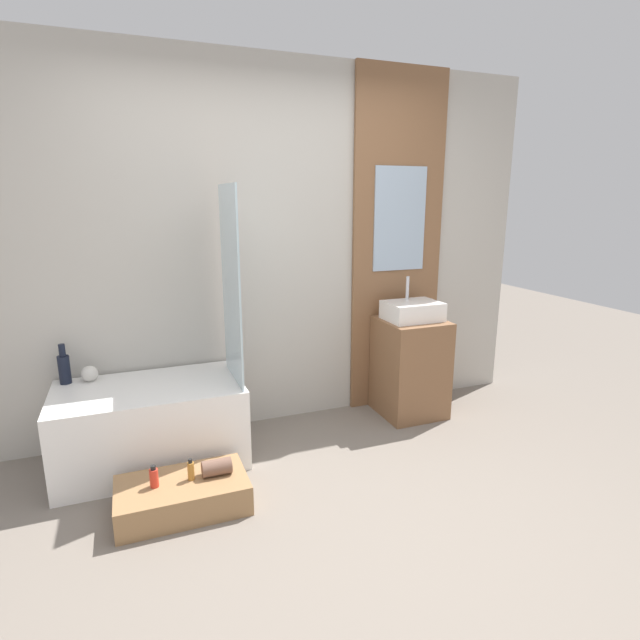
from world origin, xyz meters
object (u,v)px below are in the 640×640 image
(wooden_step_bench, at_px, (183,495))
(bottle_soap_primary, at_px, (154,477))
(bathtub, at_px, (151,424))
(bottle_soap_secondary, at_px, (191,470))
(vase_round_light, at_px, (90,374))
(sink, at_px, (412,311))
(vase_tall_dark, at_px, (64,368))

(wooden_step_bench, distance_m, bottle_soap_primary, 0.20)
(bathtub, relative_size, bottle_soap_secondary, 9.25)
(bottle_soap_primary, bearing_deg, vase_round_light, 111.25)
(bathtub, xyz_separation_m, vase_round_light, (-0.34, 0.23, 0.31))
(wooden_step_bench, height_order, bottle_soap_secondary, bottle_soap_secondary)
(bottle_soap_primary, bearing_deg, bottle_soap_secondary, 0.00)
(bathtub, relative_size, sink, 2.79)
(bathtub, distance_m, vase_round_light, 0.51)
(bottle_soap_secondary, bearing_deg, wooden_step_bench, 180.00)
(bathtub, distance_m, wooden_step_bench, 0.63)
(bathtub, relative_size, vase_tall_dark, 4.39)
(wooden_step_bench, height_order, vase_round_light, vase_round_light)
(wooden_step_bench, relative_size, vase_tall_dark, 2.69)
(bathtub, distance_m, sink, 2.01)
(sink, bearing_deg, wooden_step_bench, -159.92)
(wooden_step_bench, xyz_separation_m, sink, (1.81, 0.66, 0.74))
(bathtub, distance_m, bottle_soap_secondary, 0.62)
(bottle_soap_primary, height_order, bottle_soap_secondary, same)
(vase_tall_dark, xyz_separation_m, bottle_soap_secondary, (0.65, -0.84, -0.40))
(vase_tall_dark, bearing_deg, vase_round_light, -6.33)
(vase_tall_dark, relative_size, bottle_soap_secondary, 2.11)
(wooden_step_bench, xyz_separation_m, bottle_soap_secondary, (0.05, 0.00, 0.14))
(vase_tall_dark, relative_size, bottle_soap_primary, 2.11)
(sink, bearing_deg, vase_tall_dark, 175.88)
(wooden_step_bench, distance_m, bottle_soap_secondary, 0.15)
(sink, height_order, vase_tall_dark, sink)
(bathtub, xyz_separation_m, sink, (1.93, 0.07, 0.57))
(bathtub, xyz_separation_m, bottle_soap_primary, (-0.02, -0.59, -0.04))
(sink, bearing_deg, bottle_soap_primary, -161.24)
(bottle_soap_primary, distance_m, bottle_soap_secondary, 0.19)
(sink, relative_size, bottle_soap_secondary, 3.32)
(wooden_step_bench, relative_size, vase_round_light, 6.78)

